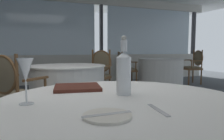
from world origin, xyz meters
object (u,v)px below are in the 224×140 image
at_px(wine_glass, 25,71).
at_px(dining_chair_0_0, 194,64).
at_px(side_plate, 107,116).
at_px(water_tumbler, 125,80).
at_px(dining_chair_1_1, 13,89).
at_px(water_bottle, 124,72).
at_px(menu_book, 77,87).
at_px(dining_chair_0_1, 124,66).
at_px(dining_chair_1_0, 99,70).

bearing_deg(wine_glass, dining_chair_0_0, 41.28).
bearing_deg(wine_glass, side_plate, -46.56).
xyz_separation_m(wine_glass, water_tumbler, (0.60, 0.27, -0.11)).
distance_m(side_plate, wine_glass, 0.43).
relative_size(dining_chair_0_0, dining_chair_1_1, 1.05).
xyz_separation_m(side_plate, water_tumbler, (0.32, 0.57, 0.04)).
xyz_separation_m(side_plate, dining_chair_1_1, (-0.49, 1.92, -0.21)).
distance_m(water_tumbler, dining_chair_1_1, 1.59).
bearing_deg(side_plate, dining_chair_0_0, 45.24).
xyz_separation_m(water_bottle, dining_chair_1_1, (-0.70, 1.59, -0.33)).
height_order(menu_book, dining_chair_0_0, dining_chair_0_0).
xyz_separation_m(water_tumbler, dining_chair_1_1, (-0.81, 1.35, -0.25)).
xyz_separation_m(wine_glass, dining_chair_0_0, (4.44, 3.90, -0.32)).
height_order(side_plate, dining_chair_0_1, dining_chair_0_1).
relative_size(water_bottle, dining_chair_1_1, 0.33).
bearing_deg(water_tumbler, dining_chair_1_1, 120.97).
bearing_deg(side_plate, dining_chair_1_1, 104.26).
xyz_separation_m(menu_book, dining_chair_0_1, (2.03, 3.90, -0.21)).
xyz_separation_m(dining_chair_0_0, dining_chair_0_1, (-2.13, 0.29, -0.03)).
bearing_deg(dining_chair_0_0, water_bottle, 51.98).
bearing_deg(water_tumbler, side_plate, -119.55).
relative_size(water_tumbler, dining_chair_1_0, 0.09).
height_order(water_tumbler, dining_chair_1_0, dining_chair_1_0).
bearing_deg(wine_glass, dining_chair_1_1, 97.28).
relative_size(side_plate, water_bottle, 0.56).
height_order(dining_chair_0_1, dining_chair_1_1, dining_chair_1_1).
bearing_deg(menu_book, wine_glass, -126.52).
bearing_deg(wine_glass, water_bottle, 4.10).
bearing_deg(menu_book, side_plate, -82.23).
relative_size(wine_glass, water_tumbler, 2.35).
relative_size(side_plate, dining_chair_1_1, 0.19).
xyz_separation_m(side_plate, dining_chair_1_0, (0.98, 3.38, -0.18)).
distance_m(side_plate, water_bottle, 0.41).
relative_size(wine_glass, menu_book, 0.75).
xyz_separation_m(water_bottle, menu_book, (-0.21, 0.25, -0.12)).
xyz_separation_m(water_tumbler, dining_chair_0_1, (1.71, 3.91, -0.24)).
bearing_deg(water_bottle, water_tumbler, 64.39).
distance_m(side_plate, menu_book, 0.58).
bearing_deg(dining_chair_1_1, dining_chair_0_1, 0.63).
height_order(wine_glass, menu_book, wine_glass).
relative_size(side_plate, wine_glass, 0.87).
distance_m(water_tumbler, dining_chair_1_0, 2.89).
bearing_deg(dining_chair_0_0, water_tumbler, 51.00).
bearing_deg(water_bottle, menu_book, 129.06).
relative_size(side_plate, water_tumbler, 2.04).
xyz_separation_m(wine_glass, dining_chair_1_1, (-0.21, 1.62, -0.35)).
distance_m(side_plate, dining_chair_1_0, 3.52).
bearing_deg(wine_glass, water_tumbler, 24.32).
bearing_deg(side_plate, dining_chair_0_1, 65.61).
height_order(wine_glass, dining_chair_0_0, dining_chair_0_0).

